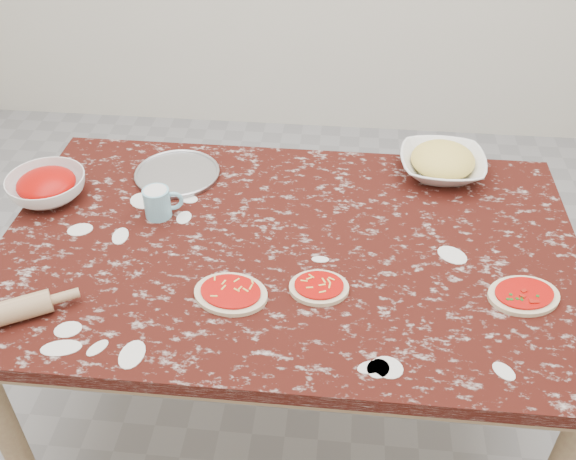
{
  "coord_description": "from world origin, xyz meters",
  "views": [
    {
      "loc": [
        0.14,
        -1.36,
        1.89
      ],
      "look_at": [
        0.0,
        0.0,
        0.8
      ],
      "focal_mm": 40.16,
      "sensor_mm": 36.0,
      "label": 1
    }
  ],
  "objects_px": {
    "pizza_tray": "(177,174)",
    "flour_mug": "(158,202)",
    "worktable": "(288,267)",
    "sauce_bowl": "(47,187)",
    "cheese_bowl": "(442,165)"
  },
  "relations": [
    {
      "from": "pizza_tray",
      "to": "flour_mug",
      "type": "relative_size",
      "value": 2.34
    },
    {
      "from": "worktable",
      "to": "sauce_bowl",
      "type": "bearing_deg",
      "value": 168.67
    },
    {
      "from": "worktable",
      "to": "sauce_bowl",
      "type": "xyz_separation_m",
      "value": [
        -0.74,
        0.15,
        0.12
      ]
    },
    {
      "from": "worktable",
      "to": "cheese_bowl",
      "type": "relative_size",
      "value": 6.0
    },
    {
      "from": "worktable",
      "to": "pizza_tray",
      "type": "bearing_deg",
      "value": 141.7
    },
    {
      "from": "worktable",
      "to": "cheese_bowl",
      "type": "bearing_deg",
      "value": 41.56
    },
    {
      "from": "pizza_tray",
      "to": "cheese_bowl",
      "type": "bearing_deg",
      "value": 6.49
    },
    {
      "from": "worktable",
      "to": "pizza_tray",
      "type": "distance_m",
      "value": 0.5
    },
    {
      "from": "flour_mug",
      "to": "cheese_bowl",
      "type": "bearing_deg",
      "value": 20.0
    },
    {
      "from": "flour_mug",
      "to": "pizza_tray",
      "type": "bearing_deg",
      "value": 89.69
    },
    {
      "from": "worktable",
      "to": "flour_mug",
      "type": "relative_size",
      "value": 14.3
    },
    {
      "from": "worktable",
      "to": "pizza_tray",
      "type": "height_order",
      "value": "pizza_tray"
    },
    {
      "from": "sauce_bowl",
      "to": "worktable",
      "type": "bearing_deg",
      "value": -11.33
    },
    {
      "from": "sauce_bowl",
      "to": "cheese_bowl",
      "type": "relative_size",
      "value": 0.87
    },
    {
      "from": "cheese_bowl",
      "to": "flour_mug",
      "type": "height_order",
      "value": "flour_mug"
    }
  ]
}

